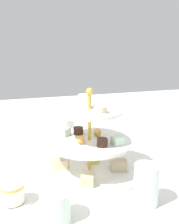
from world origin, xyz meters
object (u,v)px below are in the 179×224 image
(tiered_serving_stand, at_px, (89,148))
(water_glass_short_left, at_px, (57,206))
(teacup_with_saucer, at_px, (12,194))
(water_glass_tall_right, at_px, (66,129))
(butter_knife_left, at_px, (157,152))
(water_glass_mid_back, at_px, (146,185))

(tiered_serving_stand, relative_size, water_glass_short_left, 4.37)
(tiered_serving_stand, xyz_separation_m, teacup_with_saucer, (-0.10, 0.22, -0.05))
(water_glass_tall_right, xyz_separation_m, butter_knife_left, (-0.16, -0.29, -0.06))
(water_glass_tall_right, relative_size, butter_knife_left, 0.77)
(teacup_with_saucer, xyz_separation_m, water_glass_mid_back, (-0.10, -0.30, 0.03))
(water_glass_short_left, height_order, teacup_with_saucer, water_glass_short_left)
(teacup_with_saucer, bearing_deg, butter_knife_left, -71.76)
(tiered_serving_stand, distance_m, butter_knife_left, 0.29)
(teacup_with_saucer, height_order, butter_knife_left, teacup_with_saucer)
(water_glass_tall_right, height_order, butter_knife_left, water_glass_tall_right)
(butter_knife_left, bearing_deg, teacup_with_saucer, 83.02)
(water_glass_tall_right, height_order, water_glass_mid_back, water_glass_tall_right)
(tiered_serving_stand, distance_m, water_glass_short_left, 0.24)
(tiered_serving_stand, bearing_deg, water_glass_short_left, 144.22)
(butter_knife_left, bearing_deg, tiered_serving_stand, 78.70)
(teacup_with_saucer, bearing_deg, tiered_serving_stand, -66.76)
(water_glass_short_left, bearing_deg, butter_knife_left, -57.95)
(water_glass_short_left, relative_size, butter_knife_left, 0.40)
(water_glass_tall_right, distance_m, water_glass_mid_back, 0.44)
(water_glass_short_left, height_order, butter_knife_left, water_glass_short_left)
(water_glass_tall_right, relative_size, water_glass_short_left, 1.92)
(tiered_serving_stand, distance_m, teacup_with_saucer, 0.25)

